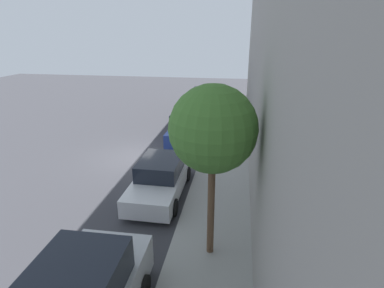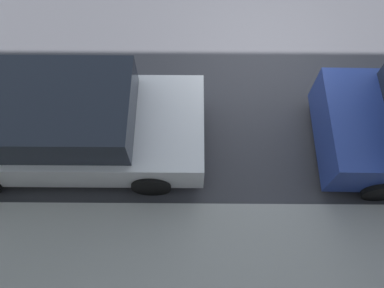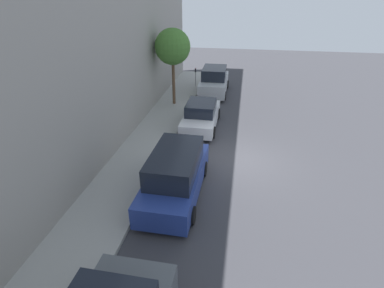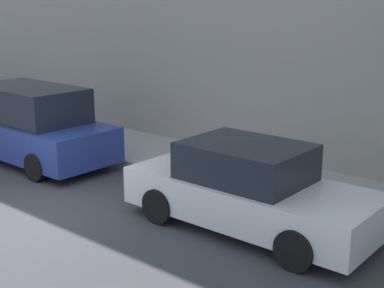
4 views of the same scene
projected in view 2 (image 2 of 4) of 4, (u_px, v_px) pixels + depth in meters
ground_plane at (264, 45)px, 7.85m from camera, size 60.00×60.00×0.00m
sidewalk at (289, 284)px, 5.67m from camera, size 2.47×32.00×0.15m
parked_sedan_second at (69, 125)px, 6.16m from camera, size 1.92×4.50×1.54m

